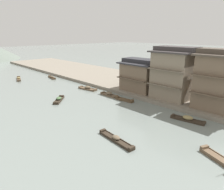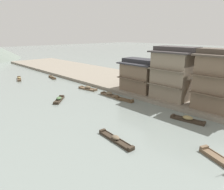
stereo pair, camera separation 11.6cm
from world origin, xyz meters
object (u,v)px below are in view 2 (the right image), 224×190
at_px(boat_moored_nearest, 188,119).
at_px(boat_moored_third, 109,94).
at_px(house_waterfront_nearest, 224,81).
at_px(house_waterfront_second, 175,73).
at_px(boat_midriver_upstream, 19,79).
at_px(boat_moored_second, 88,88).
at_px(house_waterfront_tall, 141,75).
at_px(boat_crossing_west, 116,139).
at_px(boat_foreground_poled, 222,161).
at_px(boat_moored_far, 59,99).
at_px(boat_upstream_distant, 125,100).
at_px(boat_midriver_drifting, 52,77).

relative_size(boat_moored_nearest, boat_moored_third, 1.17).
relative_size(house_waterfront_nearest, house_waterfront_second, 1.00).
height_order(boat_moored_nearest, house_waterfront_nearest, house_waterfront_nearest).
bearing_deg(house_waterfront_second, boat_midriver_upstream, 110.10).
xyz_separation_m(boat_moored_second, house_waterfront_tall, (6.10, -9.32, 3.35)).
xyz_separation_m(boat_moored_nearest, boat_crossing_west, (-10.86, 2.93, -0.05)).
distance_m(boat_foreground_poled, boat_moored_far, 26.52).
distance_m(boat_moored_nearest, boat_moored_third, 16.00).
bearing_deg(boat_upstream_distant, house_waterfront_second, -42.74).
xyz_separation_m(boat_moored_third, boat_midriver_drifting, (-0.13, 22.16, -0.05)).
bearing_deg(house_waterfront_tall, house_waterfront_nearest, -90.54).
bearing_deg(boat_moored_nearest, boat_foreground_poled, -134.86).
bearing_deg(boat_midriver_drifting, boat_moored_third, -89.67).
xyz_separation_m(boat_moored_third, house_waterfront_tall, (5.84, -2.93, 3.35)).
relative_size(boat_foreground_poled, boat_crossing_west, 0.86).
bearing_deg(boat_upstream_distant, house_waterfront_tall, 11.70).
relative_size(house_waterfront_second, house_waterfront_tall, 1.16).
height_order(boat_crossing_west, house_waterfront_nearest, house_waterfront_nearest).
relative_size(house_waterfront_nearest, house_waterfront_tall, 1.16).
relative_size(boat_moored_nearest, boat_midriver_upstream, 0.91).
bearing_deg(boat_midriver_drifting, boat_foreground_poled, -98.61).
relative_size(boat_moored_nearest, boat_midriver_drifting, 1.13).
bearing_deg(boat_upstream_distant, boat_foreground_poled, -110.08).
distance_m(boat_moored_far, boat_upstream_distant, 11.61).
relative_size(boat_midriver_drifting, boat_upstream_distant, 1.13).
bearing_deg(house_waterfront_tall, house_waterfront_second, -88.05).
bearing_deg(boat_moored_third, boat_moored_second, 92.35).
xyz_separation_m(boat_moored_far, boat_midriver_drifting, (8.40, 18.29, -0.02)).
bearing_deg(house_waterfront_tall, boat_foreground_poled, -122.93).
bearing_deg(boat_moored_far, boat_midriver_upstream, 86.65).
bearing_deg(boat_moored_third, boat_midriver_drifting, 90.33).
distance_m(boat_foreground_poled, house_waterfront_nearest, 14.28).
height_order(boat_moored_nearest, boat_moored_third, boat_moored_third).
bearing_deg(boat_midriver_upstream, house_waterfront_tall, -66.00).
xyz_separation_m(boat_moored_second, boat_midriver_upstream, (-6.95, 19.99, -0.05)).
relative_size(boat_midriver_drifting, boat_midriver_upstream, 0.81).
relative_size(boat_moored_third, house_waterfront_tall, 0.53).
bearing_deg(boat_moored_second, house_waterfront_tall, -56.79).
height_order(boat_moored_nearest, boat_midriver_upstream, boat_moored_nearest).
bearing_deg(boat_moored_nearest, house_waterfront_nearest, -17.04).
relative_size(boat_moored_nearest, house_waterfront_nearest, 0.53).
relative_size(boat_upstream_distant, house_waterfront_nearest, 0.42).
bearing_deg(boat_midriver_upstream, boat_moored_nearest, -80.77).
height_order(house_waterfront_second, house_waterfront_tall, house_waterfront_second).
xyz_separation_m(boat_moored_far, boat_midriver_upstream, (1.32, 22.51, -0.01)).
bearing_deg(boat_moored_third, house_waterfront_nearest, -72.29).
relative_size(boat_foreground_poled, house_waterfront_tall, 0.61).
bearing_deg(house_waterfront_second, boat_upstream_distant, 137.26).
bearing_deg(boat_crossing_west, boat_moored_second, 60.69).
xyz_separation_m(boat_moored_far, house_waterfront_nearest, (14.23, -21.71, 4.68)).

